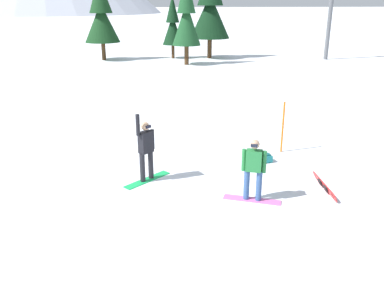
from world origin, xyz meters
name	(u,v)px	position (x,y,z in m)	size (l,w,h in m)	color
ground_plane	(151,225)	(0.00, 0.00, 0.00)	(800.00, 800.00, 0.00)	white
snowboarder_foreground	(254,169)	(2.69, 0.91, 0.89)	(1.50, 0.84, 1.68)	pink
snowboarder_midground	(146,149)	(0.00, 2.56, 0.97)	(1.39, 1.24, 2.04)	#19B259
loose_snowboard_far_spare	(324,186)	(4.83, 1.24, 0.13)	(0.26, 1.70, 0.26)	red
backpack_teal	(265,158)	(3.88, 3.57, 0.13)	(0.37, 0.54, 0.28)	#1E7A7F
trail_marker_pole	(283,127)	(4.70, 4.37, 0.89)	(0.06, 0.06, 1.77)	orange
pine_tree_twin	(210,8)	(6.56, 29.42, 4.43)	(3.57, 3.57, 8.12)	#472D19
pine_tree_short	(101,15)	(-3.03, 29.32, 3.85)	(3.05, 3.05, 7.06)	#472D19
pine_tree_leaning	(173,24)	(3.21, 29.73, 3.03)	(1.86, 1.86, 5.57)	#472D19
pine_tree_slender	(186,16)	(3.95, 25.50, 3.89)	(2.32, 2.32, 7.15)	#472D19
ski_lift_tower	(331,2)	(16.83, 27.11, 4.95)	(3.36, 0.36, 8.49)	#595B60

